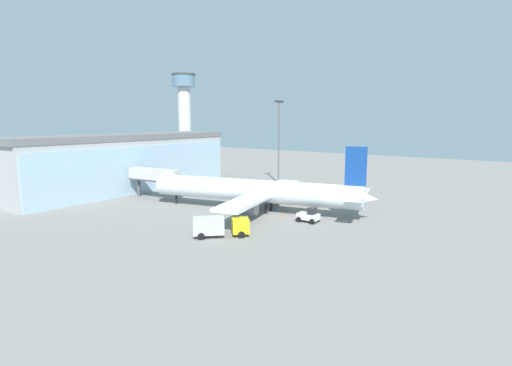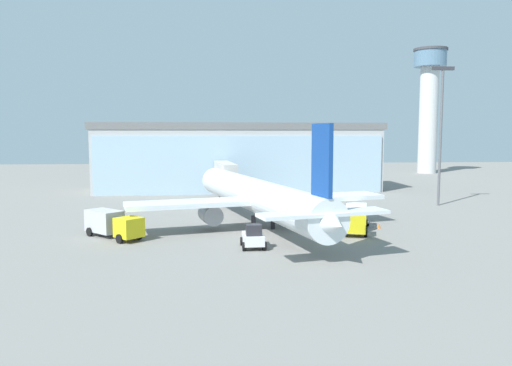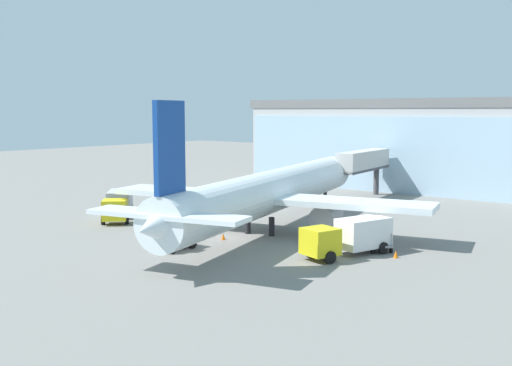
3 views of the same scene
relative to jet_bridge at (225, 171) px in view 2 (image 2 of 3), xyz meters
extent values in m
plane|color=gray|center=(2.66, -27.20, -4.48)|extent=(240.00, 240.00, 0.00)
cube|color=#ABABAB|center=(2.66, 12.90, 1.05)|extent=(50.83, 13.38, 11.06)
cube|color=#A0BED3|center=(2.83, 6.76, 0.50)|extent=(49.50, 1.67, 9.95)
cube|color=slate|center=(2.66, 12.90, 7.18)|extent=(51.85, 13.65, 1.20)
cube|color=beige|center=(0.01, -0.10, 0.19)|extent=(3.53, 11.84, 2.40)
cube|color=#3F3F47|center=(0.01, -0.10, -0.86)|extent=(3.57, 11.85, 0.30)
cylinder|color=#4C4C51|center=(-0.49, 4.24, -2.75)|extent=(0.70, 0.70, 3.46)
cylinder|color=silver|center=(53.54, 47.73, 9.18)|extent=(4.70, 4.70, 27.32)
cylinder|color=slate|center=(53.54, 47.73, 24.84)|extent=(8.07, 8.07, 4.00)
cylinder|color=#3F3F44|center=(53.54, 47.73, 27.14)|extent=(8.47, 8.47, 0.60)
cylinder|color=#59595E|center=(30.71, -8.84, 5.20)|extent=(0.36, 0.36, 19.36)
cube|color=#333338|center=(30.71, -8.84, 15.13)|extent=(3.20, 0.40, 0.50)
cylinder|color=white|center=(2.89, -22.11, -1.00)|extent=(12.71, 36.49, 3.75)
cone|color=white|center=(-1.65, -4.33, -1.00)|extent=(4.38, 3.83, 3.75)
cone|color=white|center=(7.42, -39.89, -1.00)|extent=(4.26, 4.71, 3.38)
cube|color=white|center=(3.34, -23.89, -1.38)|extent=(29.27, 11.27, 0.50)
cube|color=white|center=(7.17, -38.92, -0.44)|extent=(11.25, 5.04, 0.30)
cube|color=navy|center=(7.05, -38.43, 3.85)|extent=(1.14, 3.19, 5.95)
cylinder|color=gray|center=(-2.15, -24.77, -2.73)|extent=(2.83, 3.62, 2.10)
cylinder|color=gray|center=(8.58, -22.03, -2.73)|extent=(2.83, 3.62, 2.10)
cylinder|color=black|center=(2.50, -25.13, -3.68)|extent=(0.50, 0.50, 1.60)
cylinder|color=black|center=(4.68, -24.58, -3.68)|extent=(0.50, 0.50, 1.60)
cylinder|color=black|center=(-0.91, -7.24, -3.68)|extent=(0.40, 0.40, 1.60)
cube|color=yellow|center=(-9.99, -29.73, -3.08)|extent=(3.11, 3.11, 1.90)
cube|color=#B2B2B7|center=(-12.96, -26.77, -2.93)|extent=(4.39, 4.38, 2.20)
cylinder|color=black|center=(-9.21, -28.95, -4.03)|extent=(0.85, 0.85, 0.90)
cylinder|color=black|center=(-10.76, -30.51, -4.03)|extent=(0.85, 0.85, 0.90)
cylinder|color=black|center=(-12.90, -25.28, -4.03)|extent=(0.85, 0.85, 0.90)
cylinder|color=black|center=(-14.45, -26.84, -4.03)|extent=(0.85, 0.85, 0.90)
cube|color=yellow|center=(12.57, -29.20, -3.08)|extent=(2.75, 2.75, 1.90)
cube|color=white|center=(13.82, -25.19, -2.93)|extent=(3.29, 4.47, 2.20)
cylinder|color=black|center=(13.62, -29.53, -4.03)|extent=(0.55, 0.95, 0.90)
cylinder|color=black|center=(11.52, -28.87, -4.03)|extent=(0.55, 0.95, 0.90)
cylinder|color=black|center=(15.17, -24.56, -4.03)|extent=(0.55, 0.95, 0.90)
cylinder|color=black|center=(13.07, -23.91, -4.03)|extent=(0.55, 0.95, 0.90)
cube|color=gray|center=(14.20, -23.70, -3.96)|extent=(3.15, 3.07, 0.16)
cylinder|color=black|center=(15.51, -23.92, -4.26)|extent=(0.41, 0.38, 0.44)
cylinder|color=gray|center=(15.51, -23.92, -3.43)|extent=(0.08, 0.08, 0.90)
cylinder|color=black|center=(14.54, -24.99, -4.26)|extent=(0.41, 0.38, 0.44)
cylinder|color=gray|center=(14.54, -24.99, -3.43)|extent=(0.08, 0.08, 0.90)
cylinder|color=black|center=(13.85, -22.41, -4.26)|extent=(0.41, 0.38, 0.44)
cylinder|color=gray|center=(13.85, -22.41, -3.43)|extent=(0.08, 0.08, 0.90)
cylinder|color=black|center=(12.89, -23.48, -4.26)|extent=(0.41, 0.38, 0.44)
cylinder|color=gray|center=(12.89, -23.48, -3.43)|extent=(0.08, 0.08, 0.90)
cube|color=silver|center=(1.83, -33.35, -3.63)|extent=(1.90, 3.26, 0.90)
cube|color=#26262B|center=(1.85, -33.99, -2.68)|extent=(1.43, 1.04, 1.00)
cylinder|color=black|center=(0.89, -32.26, -4.08)|extent=(0.38, 0.81, 0.80)
cylinder|color=black|center=(2.69, -32.20, -4.08)|extent=(0.38, 0.81, 0.80)
cylinder|color=black|center=(0.96, -34.50, -4.08)|extent=(0.38, 0.81, 0.80)
cylinder|color=black|center=(2.76, -34.44, -4.08)|extent=(0.38, 0.81, 0.80)
cone|color=orange|center=(2.52, -28.39, -4.20)|extent=(0.36, 0.36, 0.55)
cone|color=orange|center=(16.47, -25.11, -4.20)|extent=(0.36, 0.36, 0.55)
camera|label=1|loc=(-49.94, -62.06, 10.72)|focal=28.00mm
camera|label=2|loc=(-1.57, -78.26, 6.10)|focal=35.00mm
camera|label=3|loc=(35.28, -64.66, 6.15)|focal=42.00mm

